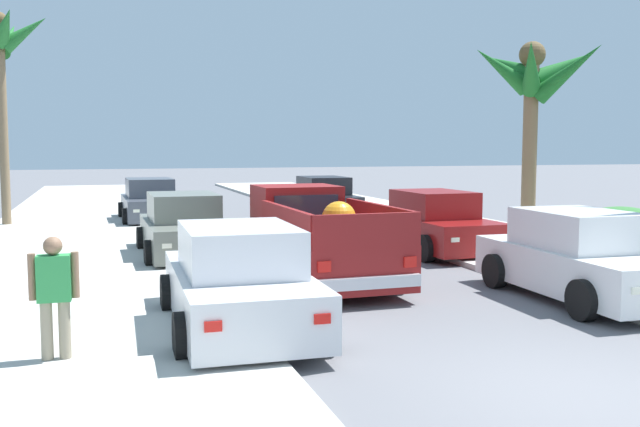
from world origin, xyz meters
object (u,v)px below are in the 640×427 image
(car_left_near, at_px, (580,258))
(car_right_far, at_px, (323,199))
(car_right_near, at_px, (184,228))
(hedge_bush, at_px, (625,228))
(pedestrian, at_px, (54,293))
(palm_tree_left_fore, at_px, (534,82))
(car_right_mid, at_px, (435,224))
(car_left_far, at_px, (239,283))
(car_left_mid, at_px, (150,202))
(palm_tree_left_back, at_px, (0,47))
(pickup_truck, at_px, (316,240))

(car_left_near, height_order, car_right_far, same)
(car_right_near, bearing_deg, hedge_bush, -10.15)
(car_left_near, height_order, pedestrian, pedestrian)
(car_right_far, relative_size, palm_tree_left_fore, 0.76)
(palm_tree_left_fore, height_order, pedestrian, palm_tree_left_fore)
(car_right_mid, bearing_deg, car_left_far, -135.51)
(car_right_far, height_order, hedge_bush, car_right_far)
(car_right_near, relative_size, palm_tree_left_fore, 0.76)
(car_left_mid, relative_size, hedge_bush, 1.53)
(car_right_far, height_order, palm_tree_left_back, palm_tree_left_back)
(palm_tree_left_fore, bearing_deg, car_left_near, -118.51)
(car_right_near, distance_m, car_left_far, 6.97)
(palm_tree_left_fore, bearing_deg, car_left_far, -142.33)
(pickup_truck, height_order, palm_tree_left_back, palm_tree_left_back)
(car_left_near, distance_m, palm_tree_left_fore, 9.26)
(car_right_mid, height_order, hedge_bush, car_right_mid)
(pickup_truck, height_order, car_left_far, pickup_truck)
(car_right_near, distance_m, palm_tree_left_fore, 10.77)
(car_left_far, bearing_deg, hedge_bush, 24.39)
(car_left_mid, distance_m, car_right_mid, 11.19)
(palm_tree_left_fore, relative_size, palm_tree_left_back, 0.80)
(car_left_near, distance_m, car_right_mid, 5.67)
(car_left_near, xyz_separation_m, palm_tree_left_fore, (4.04, 7.43, 3.77))
(car_right_near, bearing_deg, car_left_mid, 91.46)
(palm_tree_left_fore, xyz_separation_m, pedestrian, (-12.48, -8.79, -3.57))
(car_right_mid, bearing_deg, car_right_near, 171.20)
(hedge_bush, bearing_deg, palm_tree_left_back, 147.22)
(car_left_mid, relative_size, palm_tree_left_fore, 0.76)
(pickup_truck, bearing_deg, car_right_near, 122.80)
(pickup_truck, relative_size, palm_tree_left_fore, 0.93)
(car_left_mid, height_order, car_right_mid, same)
(car_right_mid, bearing_deg, car_right_far, 90.63)
(pedestrian, bearing_deg, palm_tree_left_back, 98.34)
(car_left_mid, xyz_separation_m, palm_tree_left_back, (-4.59, -0.10, 5.09))
(car_left_near, xyz_separation_m, car_right_near, (-6.02, 6.61, 0.00))
(car_left_mid, bearing_deg, car_right_mid, -55.69)
(car_left_mid, height_order, palm_tree_left_fore, palm_tree_left_fore)
(car_right_mid, distance_m, palm_tree_left_back, 15.10)
(car_right_near, distance_m, palm_tree_left_back, 10.78)
(car_right_near, bearing_deg, palm_tree_left_back, 120.34)
(car_left_far, xyz_separation_m, car_right_far, (6.03, 14.89, 0.00))
(car_left_far, distance_m, car_right_far, 16.07)
(car_right_near, xyz_separation_m, car_left_far, (-0.03, -6.96, 0.00))
(car_left_near, xyz_separation_m, palm_tree_left_back, (-10.81, 14.81, 5.09))
(car_right_far, relative_size, pedestrian, 2.69)
(car_right_near, xyz_separation_m, hedge_bush, (10.99, -1.97, -0.16))
(car_right_mid, distance_m, pedestrian, 11.05)
(pickup_truck, bearing_deg, hedge_bush, 9.43)
(car_left_near, bearing_deg, car_left_mid, 112.67)
(pickup_truck, xyz_separation_m, car_left_far, (-2.24, -3.54, -0.07))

